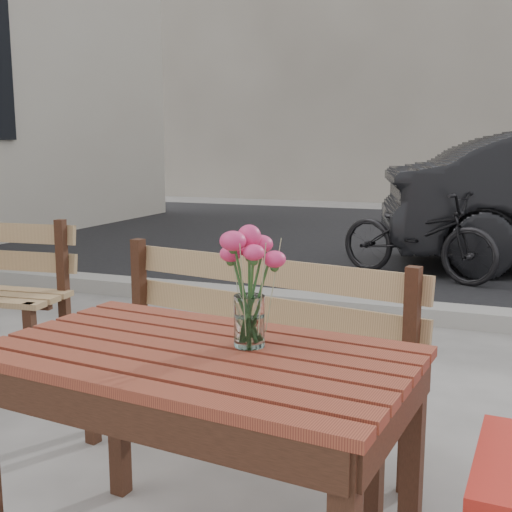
% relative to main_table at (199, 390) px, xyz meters
% --- Properties ---
extents(street, '(30.00, 8.12, 0.12)m').
position_rel_main_table_xyz_m(street, '(-0.13, 5.12, -0.55)').
color(street, black).
rests_on(street, ground).
extents(backdrop_buildings, '(15.50, 4.00, 8.00)m').
position_rel_main_table_xyz_m(backdrop_buildings, '(0.04, 14.45, 3.03)').
color(backdrop_buildings, gray).
rests_on(backdrop_buildings, ground).
extents(main_table, '(1.19, 0.77, 0.69)m').
position_rel_main_table_xyz_m(main_table, '(0.00, 0.00, 0.00)').
color(main_table, maroon).
rests_on(main_table, ground).
extents(main_bench, '(1.40, 0.64, 0.84)m').
position_rel_main_table_xyz_m(main_bench, '(-0.16, 0.75, -0.07)').
color(main_bench, '#99784F').
rests_on(main_bench, ground).
extents(main_vase, '(0.18, 0.18, 0.33)m').
position_rel_main_table_xyz_m(main_vase, '(0.12, 0.08, 0.32)').
color(main_vase, white).
rests_on(main_vase, main_table).
extents(bicycle, '(1.66, 1.05, 0.82)m').
position_rel_main_table_xyz_m(bicycle, '(0.01, 4.57, -0.17)').
color(bicycle, black).
rests_on(bicycle, ground).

